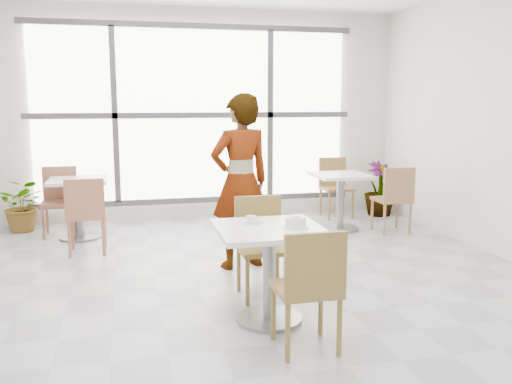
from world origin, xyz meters
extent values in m
plane|color=#9E9EA5|center=(0.00, 0.00, 0.00)|extent=(7.00, 7.00, 0.00)
plane|color=silver|center=(0.00, 3.50, 1.50)|extent=(6.00, 0.00, 6.00)
cube|color=white|center=(0.00, 3.44, 1.50)|extent=(4.40, 0.04, 2.40)
cube|color=#3F3F42|center=(0.00, 3.41, 1.50)|extent=(4.60, 0.05, 0.08)
cube|color=#3F3F42|center=(-1.10, 3.41, 1.50)|extent=(0.08, 0.05, 2.40)
cube|color=#3F3F42|center=(1.10, 3.41, 1.50)|extent=(0.08, 0.05, 2.40)
cube|color=#3F3F42|center=(0.00, 3.41, 0.28)|extent=(4.60, 0.05, 0.08)
cube|color=#3F3F42|center=(0.00, 3.41, 2.72)|extent=(4.60, 0.05, 0.08)
cube|color=white|center=(0.07, -0.45, 0.73)|extent=(0.80, 0.80, 0.04)
cylinder|color=gray|center=(0.07, -0.45, 0.35)|extent=(0.10, 0.10, 0.71)
cylinder|color=gray|center=(0.07, -0.45, 0.01)|extent=(0.52, 0.52, 0.03)
cube|color=olive|center=(0.19, -0.98, 0.43)|extent=(0.42, 0.42, 0.04)
cube|color=olive|center=(0.19, -1.17, 0.66)|extent=(0.42, 0.04, 0.42)
cylinder|color=olive|center=(0.37, -0.80, 0.21)|extent=(0.04, 0.04, 0.41)
cylinder|color=olive|center=(0.37, -1.16, 0.21)|extent=(0.04, 0.04, 0.41)
cylinder|color=olive|center=(0.01, -0.80, 0.21)|extent=(0.04, 0.04, 0.41)
cylinder|color=olive|center=(0.01, -1.16, 0.21)|extent=(0.04, 0.04, 0.41)
cube|color=olive|center=(0.15, 0.07, 0.43)|extent=(0.42, 0.42, 0.04)
cube|color=olive|center=(0.15, 0.26, 0.66)|extent=(0.42, 0.04, 0.42)
cylinder|color=olive|center=(-0.03, -0.11, 0.21)|extent=(0.04, 0.04, 0.41)
cylinder|color=olive|center=(-0.03, 0.25, 0.21)|extent=(0.04, 0.04, 0.41)
cylinder|color=olive|center=(0.33, -0.11, 0.21)|extent=(0.04, 0.04, 0.41)
cylinder|color=olive|center=(0.33, 0.25, 0.21)|extent=(0.04, 0.04, 0.41)
cylinder|color=silver|center=(0.26, -0.50, 0.76)|extent=(0.21, 0.21, 0.01)
cylinder|color=silver|center=(0.26, -0.50, 0.80)|extent=(0.16, 0.16, 0.07)
torus|color=silver|center=(0.26, -0.50, 0.83)|extent=(0.16, 0.16, 0.01)
cylinder|color=tan|center=(0.26, -0.50, 0.80)|extent=(0.14, 0.14, 0.05)
cylinder|color=beige|center=(0.25, -0.52, 0.83)|extent=(0.03, 0.03, 0.02)
cylinder|color=beige|center=(0.26, -0.52, 0.83)|extent=(0.03, 0.03, 0.02)
cylinder|color=#F6EC9E|center=(0.26, -0.51, 0.83)|extent=(0.03, 0.03, 0.02)
cylinder|color=beige|center=(0.22, -0.47, 0.83)|extent=(0.03, 0.03, 0.02)
cylinder|color=beige|center=(0.24, -0.50, 0.83)|extent=(0.03, 0.03, 0.02)
cylinder|color=beige|center=(0.29, -0.53, 0.83)|extent=(0.03, 0.03, 0.02)
cylinder|color=beige|center=(0.28, -0.52, 0.84)|extent=(0.03, 0.03, 0.02)
cylinder|color=beige|center=(0.25, -0.54, 0.83)|extent=(0.03, 0.03, 0.02)
cylinder|color=beige|center=(0.25, -0.54, 0.83)|extent=(0.03, 0.03, 0.01)
cylinder|color=#F6E79E|center=(0.26, -0.52, 0.83)|extent=(0.03, 0.03, 0.02)
cylinder|color=white|center=(-0.05, -0.33, 0.75)|extent=(0.13, 0.13, 0.01)
cylinder|color=white|center=(-0.05, -0.33, 0.79)|extent=(0.08, 0.08, 0.06)
torus|color=white|center=(0.00, -0.33, 0.79)|extent=(0.05, 0.01, 0.05)
cylinder|color=black|center=(-0.05, -0.33, 0.81)|extent=(0.07, 0.07, 0.00)
cube|color=#B9B9BE|center=(0.00, -0.35, 0.76)|extent=(0.09, 0.05, 0.00)
sphere|color=#B9B9BE|center=(0.04, -0.33, 0.76)|extent=(0.02, 0.02, 0.02)
imported|color=black|center=(0.15, 0.99, 0.89)|extent=(0.73, 0.58, 1.78)
cube|color=silver|center=(-1.56, 2.63, 0.73)|extent=(0.70, 0.70, 0.04)
cylinder|color=slate|center=(-1.56, 2.63, 0.35)|extent=(0.10, 0.10, 0.71)
cylinder|color=slate|center=(-1.56, 2.63, 0.01)|extent=(0.52, 0.52, 0.03)
cube|color=silver|center=(1.77, 2.30, 0.73)|extent=(0.70, 0.70, 0.04)
cylinder|color=slate|center=(1.77, 2.30, 0.35)|extent=(0.10, 0.10, 0.71)
cylinder|color=slate|center=(1.77, 2.30, 0.01)|extent=(0.52, 0.52, 0.03)
cube|color=#A36148|center=(-1.43, 1.91, 0.43)|extent=(0.42, 0.42, 0.04)
cube|color=#A36148|center=(-1.43, 1.72, 0.66)|extent=(0.42, 0.04, 0.42)
cylinder|color=#A36148|center=(-1.25, 2.09, 0.21)|extent=(0.04, 0.04, 0.41)
cylinder|color=#A36148|center=(-1.25, 1.73, 0.21)|extent=(0.04, 0.04, 0.41)
cylinder|color=#A36148|center=(-1.61, 2.09, 0.21)|extent=(0.04, 0.04, 0.41)
cylinder|color=#A36148|center=(-1.61, 1.73, 0.21)|extent=(0.04, 0.04, 0.41)
cube|color=brown|center=(-1.82, 2.80, 0.43)|extent=(0.42, 0.42, 0.04)
cube|color=brown|center=(-1.82, 2.99, 0.66)|extent=(0.42, 0.04, 0.42)
cylinder|color=brown|center=(-2.00, 2.62, 0.21)|extent=(0.04, 0.04, 0.41)
cylinder|color=brown|center=(-2.00, 2.98, 0.21)|extent=(0.04, 0.04, 0.41)
cylinder|color=brown|center=(-1.64, 2.62, 0.21)|extent=(0.04, 0.04, 0.41)
cylinder|color=brown|center=(-1.64, 2.98, 0.21)|extent=(0.04, 0.04, 0.41)
cube|color=#926644|center=(2.37, 2.02, 0.43)|extent=(0.42, 0.42, 0.04)
cube|color=#926644|center=(2.37, 1.83, 0.66)|extent=(0.42, 0.04, 0.42)
cylinder|color=#926644|center=(2.55, 2.20, 0.21)|extent=(0.04, 0.04, 0.41)
cylinder|color=#926644|center=(2.55, 1.84, 0.21)|extent=(0.04, 0.04, 0.41)
cylinder|color=#926644|center=(2.19, 2.20, 0.21)|extent=(0.04, 0.04, 0.41)
cylinder|color=#926644|center=(2.19, 1.84, 0.21)|extent=(0.04, 0.04, 0.41)
cube|color=olive|center=(2.02, 3.05, 0.43)|extent=(0.42, 0.42, 0.04)
cube|color=olive|center=(2.02, 3.24, 0.66)|extent=(0.42, 0.04, 0.42)
cylinder|color=olive|center=(1.84, 2.87, 0.21)|extent=(0.04, 0.04, 0.41)
cylinder|color=olive|center=(1.84, 3.23, 0.21)|extent=(0.04, 0.04, 0.41)
cylinder|color=olive|center=(2.20, 2.87, 0.21)|extent=(0.04, 0.04, 0.41)
cylinder|color=olive|center=(2.20, 3.23, 0.21)|extent=(0.04, 0.04, 0.41)
imported|color=#4E8238|center=(-2.31, 3.18, 0.35)|extent=(0.74, 0.68, 0.70)
imported|color=#508A4C|center=(2.70, 3.03, 0.40)|extent=(0.58, 0.58, 0.81)
camera|label=1|loc=(-0.98, -4.38, 1.70)|focal=38.41mm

